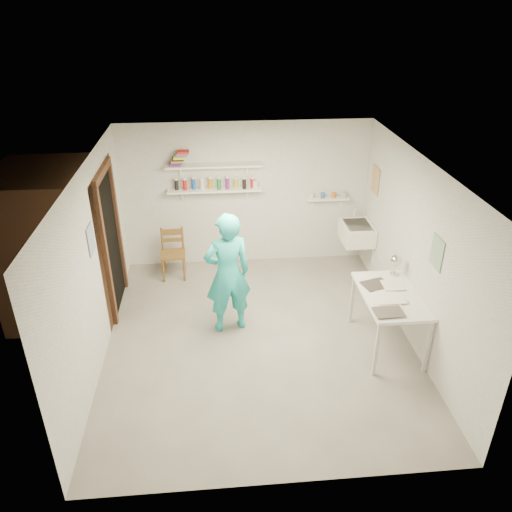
{
  "coord_description": "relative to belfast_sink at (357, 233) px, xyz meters",
  "views": [
    {
      "loc": [
        -0.52,
        -5.39,
        4.13
      ],
      "look_at": [
        0.0,
        0.4,
        1.05
      ],
      "focal_mm": 35.0,
      "sensor_mm": 36.0,
      "label": 1
    }
  ],
  "objects": [
    {
      "name": "ledge_shelf",
      "position": [
        -0.4,
        0.47,
        0.42
      ],
      "size": [
        0.7,
        0.14,
        0.03
      ],
      "primitive_type": "cube",
      "color": "white",
      "rests_on": "wall_back"
    },
    {
      "name": "ceiling",
      "position": [
        -1.75,
        -1.7,
        1.71
      ],
      "size": [
        4.0,
        4.5,
        0.02
      ],
      "primitive_type": "cube",
      "color": "silver",
      "rests_on": "wall_back"
    },
    {
      "name": "spray_cans",
      "position": [
        -2.25,
        0.43,
        0.75
      ],
      "size": [
        1.32,
        0.06,
        0.17
      ],
      "color": "black",
      "rests_on": "shelf_lower"
    },
    {
      "name": "door_jamb_far",
      "position": [
        -3.72,
        -0.15,
        0.3
      ],
      "size": [
        0.06,
        0.1,
        2.0
      ],
      "primitive_type": "cube",
      "color": "brown",
      "rests_on": "ground"
    },
    {
      "name": "floor",
      "position": [
        -1.75,
        -1.7,
        -0.71
      ],
      "size": [
        4.0,
        4.5,
        0.02
      ],
      "primitive_type": "cube",
      "color": "slate",
      "rests_on": "ground"
    },
    {
      "name": "belfast_sink",
      "position": [
        0.0,
        0.0,
        0.0
      ],
      "size": [
        0.48,
        0.6,
        0.3
      ],
      "primitive_type": "cube",
      "color": "white",
      "rests_on": "wall_right"
    },
    {
      "name": "poster_left",
      "position": [
        -3.74,
        -1.65,
        0.85
      ],
      "size": [
        0.01,
        0.28,
        0.36
      ],
      "primitive_type": "cube",
      "color": "#334C7F",
      "rests_on": "wall_left"
    },
    {
      "name": "wall_clock",
      "position": [
        -2.08,
        -1.19,
        0.44
      ],
      "size": [
        0.31,
        0.11,
        0.31
      ],
      "primitive_type": "cylinder",
      "rotation": [
        1.57,
        0.0,
        0.23
      ],
      "color": "beige",
      "rests_on": "man"
    },
    {
      "name": "corridor_box",
      "position": [
        -4.45,
        -0.65,
        0.35
      ],
      "size": [
        1.4,
        1.5,
        2.1
      ],
      "primitive_type": "cube",
      "color": "brown",
      "rests_on": "ground"
    },
    {
      "name": "wall_front",
      "position": [
        -1.75,
        -3.96,
        0.5
      ],
      "size": [
        4.0,
        0.02,
        2.4
      ],
      "primitive_type": "cube",
      "color": "silver",
      "rests_on": "ground"
    },
    {
      "name": "poster_right_b",
      "position": [
        0.24,
        -2.25,
        0.8
      ],
      "size": [
        0.01,
        0.3,
        0.38
      ],
      "primitive_type": "cube",
      "color": "#3F724C",
      "rests_on": "wall_right"
    },
    {
      "name": "shelf_lower",
      "position": [
        -2.25,
        0.43,
        0.65
      ],
      "size": [
        1.5,
        0.22,
        0.03
      ],
      "primitive_type": "cube",
      "color": "white",
      "rests_on": "wall_back"
    },
    {
      "name": "papers",
      "position": [
        -0.11,
        -1.98,
        0.1
      ],
      "size": [
        0.3,
        0.22,
        0.03
      ],
      "color": "silver",
      "rests_on": "work_table"
    },
    {
      "name": "doorway_recess",
      "position": [
        -3.74,
        -0.65,
        0.3
      ],
      "size": [
        0.02,
        0.9,
        2.0
      ],
      "primitive_type": "cube",
      "color": "black",
      "rests_on": "wall_left"
    },
    {
      "name": "wall_right",
      "position": [
        0.26,
        -1.7,
        0.5
      ],
      "size": [
        0.02,
        4.5,
        2.4
      ],
      "primitive_type": "cube",
      "color": "silver",
      "rests_on": "ground"
    },
    {
      "name": "door_lintel",
      "position": [
        -3.72,
        -0.65,
        1.35
      ],
      "size": [
        0.06,
        1.05,
        0.1
      ],
      "primitive_type": "cube",
      "color": "brown",
      "rests_on": "wall_left"
    },
    {
      "name": "wooden_chair",
      "position": [
        -2.96,
        0.08,
        -0.29
      ],
      "size": [
        0.4,
        0.38,
        0.82
      ],
      "primitive_type": "cube",
      "rotation": [
        0.0,
        0.0,
        0.03
      ],
      "color": "brown",
      "rests_on": "ground"
    },
    {
      "name": "poster_right_a",
      "position": [
        0.24,
        0.1,
        0.85
      ],
      "size": [
        0.01,
        0.34,
        0.42
      ],
      "primitive_type": "cube",
      "color": "#995933",
      "rests_on": "wall_right"
    },
    {
      "name": "man",
      "position": [
        -2.13,
        -1.4,
        0.16
      ],
      "size": [
        0.7,
        0.54,
        1.72
      ],
      "primitive_type": "imported",
      "rotation": [
        0.0,
        0.0,
        3.37
      ],
      "color": "#25BAB7",
      "rests_on": "ground"
    },
    {
      "name": "desk_lamp",
      "position": [
        0.09,
        -1.51,
        0.31
      ],
      "size": [
        0.15,
        0.15,
        0.15
      ],
      "primitive_type": "sphere",
      "color": "silver",
      "rests_on": "work_table"
    },
    {
      "name": "door_jamb_near",
      "position": [
        -3.72,
        -1.15,
        0.3
      ],
      "size": [
        0.06,
        0.1,
        2.0
      ],
      "primitive_type": "cube",
      "color": "brown",
      "rests_on": "ground"
    },
    {
      "name": "shelf_upper",
      "position": [
        -2.25,
        0.43,
        1.05
      ],
      "size": [
        1.5,
        0.22,
        0.03
      ],
      "primitive_type": "cube",
      "color": "white",
      "rests_on": "wall_back"
    },
    {
      "name": "book_stack",
      "position": [
        -2.78,
        0.43,
        1.18
      ],
      "size": [
        0.32,
        0.14,
        0.22
      ],
      "color": "red",
      "rests_on": "shelf_upper"
    },
    {
      "name": "wall_left",
      "position": [
        -3.76,
        -1.7,
        0.5
      ],
      "size": [
        0.02,
        4.5,
        2.4
      ],
      "primitive_type": "cube",
      "color": "silver",
      "rests_on": "ground"
    },
    {
      "name": "wall_back",
      "position": [
        -1.75,
        0.56,
        0.5
      ],
      "size": [
        4.0,
        0.02,
        2.4
      ],
      "primitive_type": "cube",
      "color": "silver",
      "rests_on": "ground"
    },
    {
      "name": "ledge_pots",
      "position": [
        -0.4,
        0.47,
        0.48
      ],
      "size": [
        0.48,
        0.07,
        0.09
      ],
      "color": "silver",
      "rests_on": "ledge_shelf"
    },
    {
      "name": "work_table",
      "position": [
        -0.11,
        -1.98,
        -0.31
      ],
      "size": [
        0.71,
        1.18,
        0.79
      ],
      "primitive_type": "cube",
      "color": "silver",
      "rests_on": "ground"
    }
  ]
}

